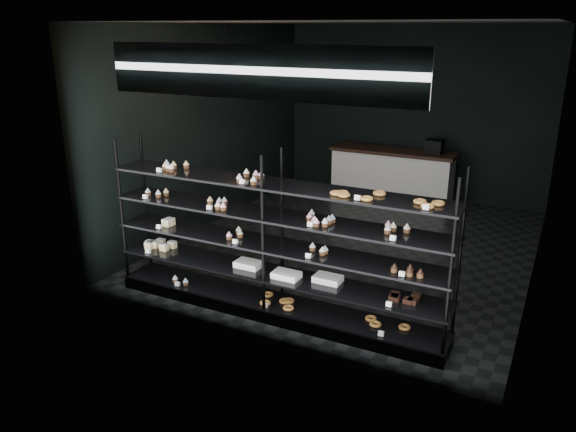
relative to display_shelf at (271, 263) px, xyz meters
The scene contains 5 objects.
room 2.64m from the display_shelf, 87.80° to the left, with size 5.01×6.01×3.20m.
display_shelf is the anchor object (origin of this frame).
signage 2.18m from the display_shelf, 78.82° to the right, with size 3.30×0.05×0.50m.
pendant_lamp 2.42m from the display_shelf, 138.31° to the left, with size 0.31×0.31×0.89m.
service_counter 4.95m from the display_shelf, 91.07° to the left, with size 2.30×0.65×1.23m.
Camera 1 is at (2.70, -7.52, 3.15)m, focal length 35.00 mm.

